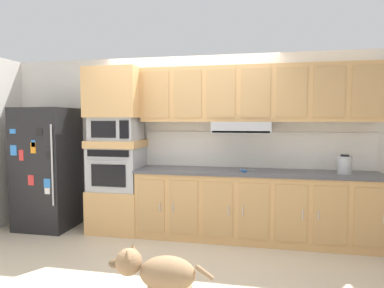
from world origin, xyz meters
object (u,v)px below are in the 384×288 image
(refrigerator, at_px, (48,168))
(built_in_oven, at_px, (117,168))
(screwdriver, at_px, (244,171))
(microwave, at_px, (117,129))
(electric_kettle, at_px, (345,165))
(dog, at_px, (158,273))

(refrigerator, distance_m, built_in_oven, 1.07)
(built_in_oven, relative_size, screwdriver, 4.15)
(microwave, height_order, screwdriver, microwave)
(built_in_oven, bearing_deg, screwdriver, -3.39)
(built_in_oven, xyz_separation_m, electric_kettle, (3.02, -0.05, 0.13))
(refrigerator, relative_size, electric_kettle, 7.33)
(microwave, distance_m, dog, 2.51)
(built_in_oven, height_order, dog, built_in_oven)
(screwdriver, distance_m, electric_kettle, 1.22)
(refrigerator, relative_size, dog, 2.04)
(built_in_oven, bearing_deg, electric_kettle, -0.90)
(screwdriver, bearing_deg, dog, -108.46)
(electric_kettle, bearing_deg, microwave, 179.10)
(electric_kettle, bearing_deg, screwdriver, -177.23)
(refrigerator, height_order, microwave, refrigerator)
(microwave, distance_m, screwdriver, 1.88)
(built_in_oven, relative_size, electric_kettle, 2.92)
(dog, bearing_deg, microwave, -61.12)
(microwave, bearing_deg, built_in_oven, 179.23)
(electric_kettle, bearing_deg, dog, -134.30)
(microwave, xyz_separation_m, screwdriver, (1.80, -0.11, -0.53))
(refrigerator, bearing_deg, microwave, 3.63)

